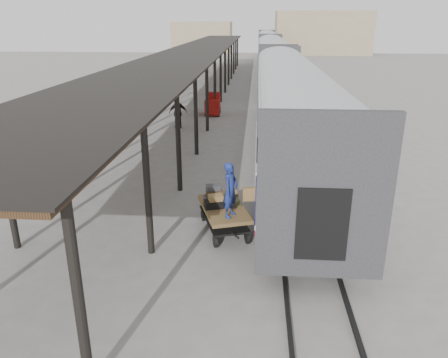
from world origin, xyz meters
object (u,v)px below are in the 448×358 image
baggage_cart (224,213)px  porter (231,190)px  luggage_tug (213,105)px  pedestrian (178,113)px

baggage_cart → porter: (0.25, -0.65, 1.06)m
luggage_tug → baggage_cart: bearing=-84.5°
baggage_cart → pedestrian: (-3.92, 14.04, 0.33)m
pedestrian → luggage_tug: bearing=-126.4°
baggage_cart → porter: porter is taller
luggage_tug → porter: 19.19m
luggage_tug → porter: porter is taller
luggage_tug → porter: size_ratio=1.03×
pedestrian → porter: bearing=91.5°
porter → baggage_cart: bearing=42.6°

